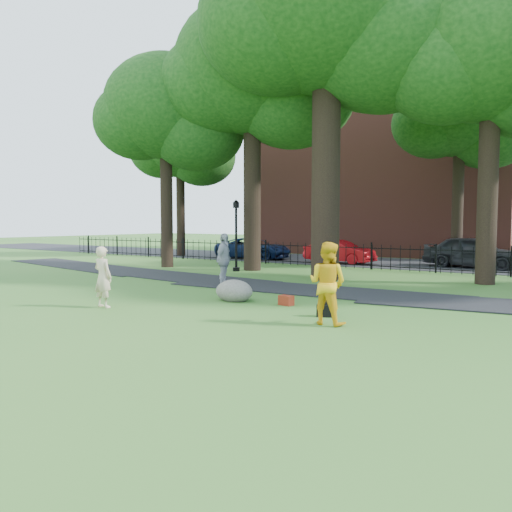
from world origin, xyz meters
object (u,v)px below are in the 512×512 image
Objects in this scene: man at (327,283)px; lamppost at (236,236)px; red_sedan at (339,252)px; woman at (103,277)px; big_tree at (332,15)px; boulder at (234,289)px.

man is 12.11m from lamppost.
lamppost is at bearing 166.44° from red_sedan.
man is 0.48× the size of red_sedan.
woman is 16.39m from red_sedan.
lamppost is (-4.97, 0.60, -8.53)m from big_tree.
big_tree is at bearing -103.41° from woman.
big_tree reaches higher than lamppost.
woman is at bearing 15.08° from man.
woman is 0.50× the size of lamppost.
man is 0.56× the size of lamppost.
red_sedan is at bearing 101.85° from boulder.
woman is at bearing -173.43° from red_sedan.
man reaches higher than boulder.
red_sedan reaches higher than boulder.
lamppost is at bearing -42.00° from man.
lamppost reaches higher than boulder.
big_tree is at bearing 0.66° from lamppost.
red_sedan is at bearing 111.46° from big_tree.
woman is 6.08m from man.
lamppost is at bearing 125.74° from boulder.
man is at bearing -36.62° from lamppost.
big_tree is 11.67m from boulder.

